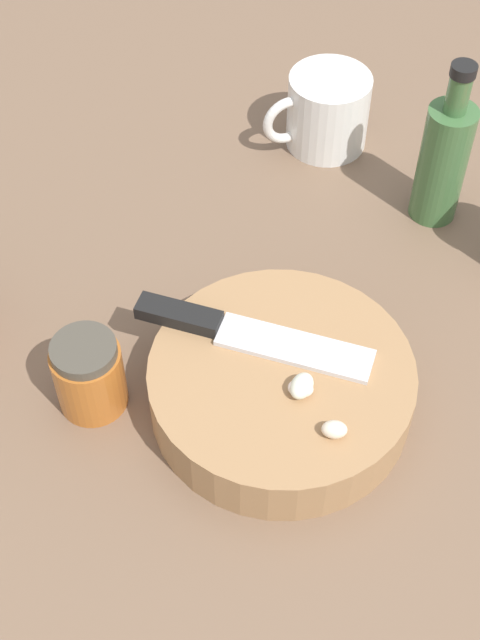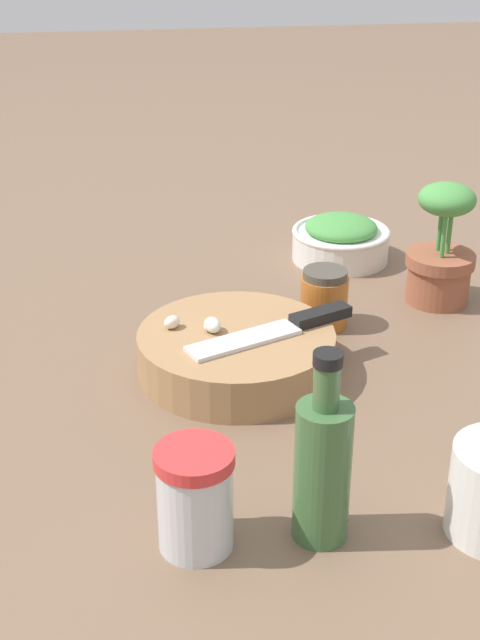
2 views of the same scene
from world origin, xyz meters
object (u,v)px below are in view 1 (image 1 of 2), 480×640
at_px(garlic_cloves, 310,398).
at_px(coffee_mug, 326,111).
at_px(honey_jar, 89,374).
at_px(oil_bottle, 441,157).
at_px(chef_knife, 238,332).
at_px(cutting_board, 281,387).

xyz_separation_m(garlic_cloves, coffee_mug, (0.31, 0.22, -0.02)).
height_order(honey_jar, oil_bottle, oil_bottle).
xyz_separation_m(chef_knife, oil_bottle, (0.28, -0.02, 0.02)).
height_order(cutting_board, honey_jar, honey_jar).
height_order(garlic_cloves, oil_bottle, oil_bottle).
bearing_deg(oil_bottle, cutting_board, -173.48).
height_order(chef_knife, coffee_mug, coffee_mug).
xyz_separation_m(coffee_mug, oil_bottle, (-0.02, -0.15, 0.03)).
distance_m(chef_knife, coffee_mug, 0.33).
relative_size(garlic_cloves, coffee_mug, 0.60).
distance_m(garlic_cloves, honey_jar, 0.19).
distance_m(coffee_mug, honey_jar, 0.41).
bearing_deg(honey_jar, cutting_board, -51.13).
distance_m(chef_knife, garlic_cloves, 0.09).
height_order(coffee_mug, honey_jar, coffee_mug).
xyz_separation_m(chef_knife, garlic_cloves, (-0.02, -0.09, 0.00)).
height_order(garlic_cloves, honey_jar, honey_jar).
xyz_separation_m(honey_jar, oil_bottle, (0.39, -0.09, 0.03)).
relative_size(chef_knife, coffee_mug, 1.77).
relative_size(coffee_mug, honey_jar, 1.52).
height_order(coffee_mug, oil_bottle, oil_bottle).
relative_size(garlic_cloves, oil_bottle, 0.39).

